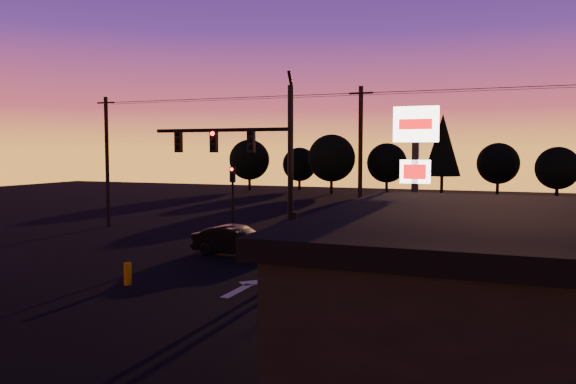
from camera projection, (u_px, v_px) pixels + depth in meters
name	position (u px, v px, depth m)	size (l,w,h in m)	color
ground	(213.00, 296.00, 20.52)	(120.00, 120.00, 0.00)	black
lane_arrow	(245.00, 287.00, 21.88)	(1.20, 3.10, 0.01)	beige
traffic_signal_mast	(255.00, 159.00, 23.90)	(6.79, 0.52, 8.58)	black
secondary_signal	(233.00, 192.00, 32.78)	(0.30, 0.31, 4.35)	black
pylon_sign	(415.00, 162.00, 19.01)	(1.50, 0.28, 6.80)	black
utility_pole_0	(107.00, 161.00, 38.97)	(1.40, 0.26, 9.00)	black
utility_pole_1	(360.00, 163.00, 32.47)	(1.40, 0.26, 9.00)	black
power_wires	(361.00, 94.00, 32.17)	(36.00, 1.22, 0.07)	black
bollard	(128.00, 274.00, 22.18)	(0.30, 0.30, 0.89)	#D49800
tree_0	(249.00, 160.00, 74.64)	(5.36, 5.36, 6.74)	black
tree_1	(299.00, 164.00, 75.30)	(4.54, 4.54, 5.71)	black
tree_2	(332.00, 158.00, 68.42)	(5.77, 5.78, 7.26)	black
tree_3	(387.00, 163.00, 70.02)	(4.95, 4.95, 6.22)	black
tree_4	(442.00, 145.00, 64.54)	(4.18, 4.18, 9.50)	black
tree_5	(498.00, 163.00, 67.18)	(4.95, 4.95, 6.22)	black
tree_6	(558.00, 168.00, 59.46)	(4.54, 4.54, 5.71)	black
car_mid	(236.00, 241.00, 28.40)	(1.58, 4.53, 1.49)	black
car_right	(393.00, 244.00, 27.53)	(2.05, 5.05, 1.47)	black
suv_parked	(563.00, 328.00, 14.75)	(2.19, 4.74, 1.32)	black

